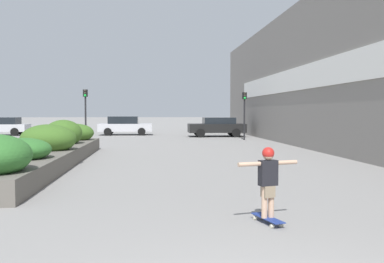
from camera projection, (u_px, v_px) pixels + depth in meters
The scene contains 10 objects.
building_wall_right at pixel (316, 71), 20.54m from camera, with size 0.67×42.13×7.57m.
planter_box at pixel (48, 149), 14.51m from camera, with size 1.86×13.14×1.51m.
skateboard at pixel (268, 219), 7.00m from camera, with size 0.40×0.81×0.10m.
skateboarder at pixel (268, 175), 6.97m from camera, with size 1.06×0.35×1.16m.
car_leftmost at pixel (345, 126), 31.75m from camera, with size 4.43×2.02×1.58m.
car_center_left at pixel (3, 126), 33.43m from camera, with size 3.91×1.99×1.41m.
car_center_right at pixel (217, 126), 31.69m from camera, with size 4.18×2.02×1.42m.
car_rightmost at pixel (125, 125), 33.93m from camera, with size 4.19×1.97×1.48m.
traffic_light_left at pixel (85, 106), 27.01m from camera, with size 0.28×0.30×3.25m.
traffic_light_right at pixel (244, 107), 27.95m from camera, with size 0.28×0.30×3.12m.
Camera 1 is at (-1.05, -3.32, 1.82)m, focal length 40.00 mm.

